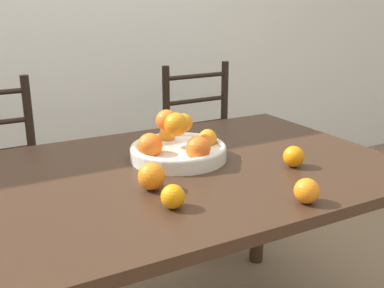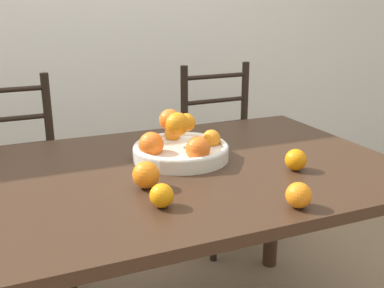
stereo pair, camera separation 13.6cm
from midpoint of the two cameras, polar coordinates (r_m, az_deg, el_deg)
dining_table at (r=1.50m, az=-5.36°, el=-6.82°), size 1.52×0.96×0.75m
fruit_bowl at (r=1.54m, az=-4.35°, el=-0.39°), size 0.33×0.33×0.18m
orange_loose_0 at (r=1.49m, az=10.28°, el=-1.62°), size 0.07×0.07×0.07m
orange_loose_1 at (r=1.18m, az=-5.76°, el=-6.72°), size 0.06×0.06×0.06m
orange_loose_2 at (r=1.30m, az=-8.14°, el=-4.15°), size 0.08×0.08×0.08m
orange_loose_3 at (r=1.23m, az=11.31°, el=-5.91°), size 0.07×0.07×0.07m
chair_right at (r=2.47m, az=0.65°, el=-1.43°), size 0.43×0.42×0.96m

